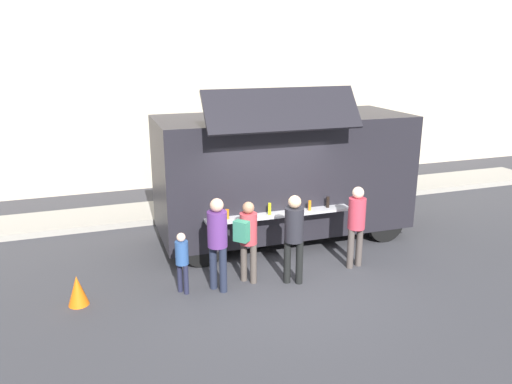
{
  "coord_description": "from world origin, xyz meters",
  "views": [
    {
      "loc": [
        -3.5,
        -7.97,
        4.42
      ],
      "look_at": [
        -0.04,
        2.03,
        1.3
      ],
      "focal_mm": 35.12,
      "sensor_mm": 36.0,
      "label": 1
    }
  ],
  "objects_px": {
    "traffic_cone_orange": "(78,290)",
    "child_near_queue": "(182,257)",
    "trash_bin": "(389,179)",
    "customer_extra_browsing": "(357,220)",
    "customer_rear_waiting": "(217,236)",
    "customer_front_ordering": "(294,232)",
    "customer_mid_with_backpack": "(247,234)",
    "food_truck_main": "(283,173)"
  },
  "relations": [
    {
      "from": "customer_front_ordering",
      "to": "trash_bin",
      "type": "bearing_deg",
      "value": -21.31
    },
    {
      "from": "customer_mid_with_backpack",
      "to": "food_truck_main",
      "type": "bearing_deg",
      "value": 10.69
    },
    {
      "from": "trash_bin",
      "to": "customer_extra_browsing",
      "type": "height_order",
      "value": "customer_extra_browsing"
    },
    {
      "from": "trash_bin",
      "to": "customer_extra_browsing",
      "type": "distance_m",
      "value": 5.74
    },
    {
      "from": "traffic_cone_orange",
      "to": "trash_bin",
      "type": "relative_size",
      "value": 0.61
    },
    {
      "from": "trash_bin",
      "to": "customer_front_ordering",
      "type": "distance_m",
      "value": 6.96
    },
    {
      "from": "customer_rear_waiting",
      "to": "child_near_queue",
      "type": "relative_size",
      "value": 1.52
    },
    {
      "from": "trash_bin",
      "to": "customer_rear_waiting",
      "type": "height_order",
      "value": "customer_rear_waiting"
    },
    {
      "from": "customer_rear_waiting",
      "to": "customer_extra_browsing",
      "type": "distance_m",
      "value": 2.92
    },
    {
      "from": "customer_mid_with_backpack",
      "to": "customer_rear_waiting",
      "type": "relative_size",
      "value": 0.9
    },
    {
      "from": "food_truck_main",
      "to": "customer_front_ordering",
      "type": "bearing_deg",
      "value": -106.71
    },
    {
      "from": "customer_rear_waiting",
      "to": "customer_extra_browsing",
      "type": "xyz_separation_m",
      "value": [
        2.92,
        0.08,
        -0.05
      ]
    },
    {
      "from": "customer_front_ordering",
      "to": "customer_mid_with_backpack",
      "type": "bearing_deg",
      "value": 96.66
    },
    {
      "from": "customer_front_ordering",
      "to": "customer_rear_waiting",
      "type": "distance_m",
      "value": 1.45
    },
    {
      "from": "customer_mid_with_backpack",
      "to": "customer_extra_browsing",
      "type": "relative_size",
      "value": 0.95
    },
    {
      "from": "traffic_cone_orange",
      "to": "customer_front_ordering",
      "type": "distance_m",
      "value": 4.02
    },
    {
      "from": "customer_rear_waiting",
      "to": "traffic_cone_orange",
      "type": "bearing_deg",
      "value": 137.68
    },
    {
      "from": "customer_rear_waiting",
      "to": "trash_bin",
      "type": "bearing_deg",
      "value": -2.15
    },
    {
      "from": "customer_rear_waiting",
      "to": "child_near_queue",
      "type": "distance_m",
      "value": 0.75
    },
    {
      "from": "food_truck_main",
      "to": "customer_front_ordering",
      "type": "relative_size",
      "value": 3.27
    },
    {
      "from": "trash_bin",
      "to": "customer_extra_browsing",
      "type": "bearing_deg",
      "value": -130.14
    },
    {
      "from": "customer_rear_waiting",
      "to": "food_truck_main",
      "type": "bearing_deg",
      "value": 8.54
    },
    {
      "from": "food_truck_main",
      "to": "customer_extra_browsing",
      "type": "xyz_separation_m",
      "value": [
        0.77,
        -2.04,
        -0.56
      ]
    },
    {
      "from": "food_truck_main",
      "to": "child_near_queue",
      "type": "distance_m",
      "value": 3.56
    },
    {
      "from": "food_truck_main",
      "to": "traffic_cone_orange",
      "type": "bearing_deg",
      "value": -157.66
    },
    {
      "from": "trash_bin",
      "to": "child_near_queue",
      "type": "height_order",
      "value": "child_near_queue"
    },
    {
      "from": "traffic_cone_orange",
      "to": "customer_rear_waiting",
      "type": "xyz_separation_m",
      "value": [
        2.48,
        -0.27,
        0.8
      ]
    },
    {
      "from": "food_truck_main",
      "to": "trash_bin",
      "type": "bearing_deg",
      "value": 28.09
    },
    {
      "from": "customer_front_ordering",
      "to": "traffic_cone_orange",
      "type": "bearing_deg",
      "value": 110.19
    },
    {
      "from": "traffic_cone_orange",
      "to": "customer_mid_with_backpack",
      "type": "relative_size",
      "value": 0.34
    },
    {
      "from": "trash_bin",
      "to": "customer_extra_browsing",
      "type": "xyz_separation_m",
      "value": [
        -3.68,
        -4.36,
        0.58
      ]
    },
    {
      "from": "traffic_cone_orange",
      "to": "customer_extra_browsing",
      "type": "relative_size",
      "value": 0.32
    },
    {
      "from": "customer_mid_with_backpack",
      "to": "customer_rear_waiting",
      "type": "bearing_deg",
      "value": 148.94
    },
    {
      "from": "customer_extra_browsing",
      "to": "trash_bin",
      "type": "bearing_deg",
      "value": -50.23
    },
    {
      "from": "trash_bin",
      "to": "customer_mid_with_backpack",
      "type": "bearing_deg",
      "value": -144.14
    },
    {
      "from": "food_truck_main",
      "to": "trash_bin",
      "type": "height_order",
      "value": "food_truck_main"
    },
    {
      "from": "customer_front_ordering",
      "to": "customer_mid_with_backpack",
      "type": "height_order",
      "value": "customer_front_ordering"
    },
    {
      "from": "trash_bin",
      "to": "customer_mid_with_backpack",
      "type": "height_order",
      "value": "customer_mid_with_backpack"
    },
    {
      "from": "traffic_cone_orange",
      "to": "customer_mid_with_backpack",
      "type": "distance_m",
      "value": 3.18
    },
    {
      "from": "traffic_cone_orange",
      "to": "child_near_queue",
      "type": "xyz_separation_m",
      "value": [
        1.84,
        -0.16,
        0.43
      ]
    },
    {
      "from": "customer_front_ordering",
      "to": "customer_extra_browsing",
      "type": "bearing_deg",
      "value": -52.97
    },
    {
      "from": "food_truck_main",
      "to": "customer_extra_browsing",
      "type": "relative_size",
      "value": 3.35
    }
  ]
}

